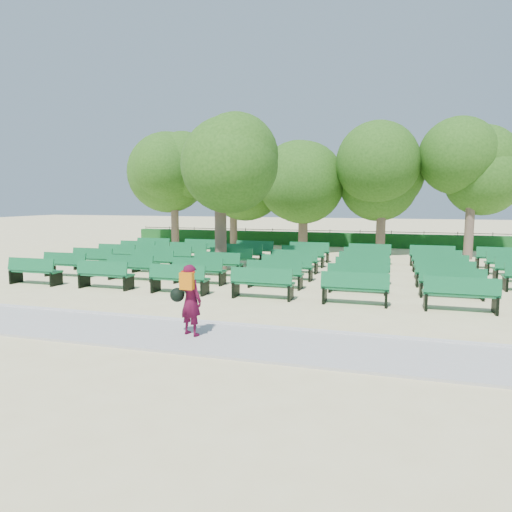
{
  "coord_description": "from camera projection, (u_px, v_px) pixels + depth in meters",
  "views": [
    {
      "loc": [
        4.89,
        -16.61,
        3.14
      ],
      "look_at": [
        0.3,
        -1.0,
        1.1
      ],
      "focal_mm": 32.0,
      "sensor_mm": 36.0,
      "label": 1
    }
  ],
  "objects": [
    {
      "name": "ground",
      "position": [
        256.0,
        281.0,
        17.57
      ],
      "size": [
        120.0,
        120.0,
        0.0
      ],
      "primitive_type": "plane",
      "color": "beige"
    },
    {
      "name": "paving",
      "position": [
        165.0,
        334.0,
        10.52
      ],
      "size": [
        30.0,
        2.2,
        0.06
      ],
      "primitive_type": "cube",
      "color": "#B3B2AE",
      "rests_on": "ground"
    },
    {
      "name": "curb",
      "position": [
        187.0,
        321.0,
        11.61
      ],
      "size": [
        30.0,
        0.12,
        0.1
      ],
      "primitive_type": "cube",
      "color": "silver",
      "rests_on": "ground"
    },
    {
      "name": "hedge",
      "position": [
        314.0,
        239.0,
        30.84
      ],
      "size": [
        26.0,
        0.7,
        0.9
      ],
      "primitive_type": "cube",
      "color": "#15541D",
      "rests_on": "ground"
    },
    {
      "name": "fence",
      "position": [
        315.0,
        245.0,
        31.28
      ],
      "size": [
        26.0,
        0.1,
        1.02
      ],
      "primitive_type": null,
      "color": "black",
      "rests_on": "ground"
    },
    {
      "name": "tree_line",
      "position": [
        303.0,
        252.0,
        27.09
      ],
      "size": [
        21.8,
        6.8,
        7.04
      ],
      "primitive_type": null,
      "color": "#2C5C18",
      "rests_on": "ground"
    },
    {
      "name": "bench_array",
      "position": [
        291.0,
        273.0,
        18.73
      ],
      "size": [
        2.02,
        0.73,
        1.25
      ],
      "rotation": [
        0.0,
        0.0,
        -0.06
      ],
      "color": "#116334",
      "rests_on": "ground"
    },
    {
      "name": "tree_among",
      "position": [
        220.0,
        176.0,
        19.49
      ],
      "size": [
        4.36,
        4.36,
        6.11
      ],
      "color": "brown",
      "rests_on": "ground"
    },
    {
      "name": "person",
      "position": [
        189.0,
        299.0,
        10.28
      ],
      "size": [
        0.81,
        0.57,
        1.63
      ],
      "rotation": [
        0.0,
        0.0,
        2.78
      ],
      "color": "#490A25",
      "rests_on": "ground"
    }
  ]
}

